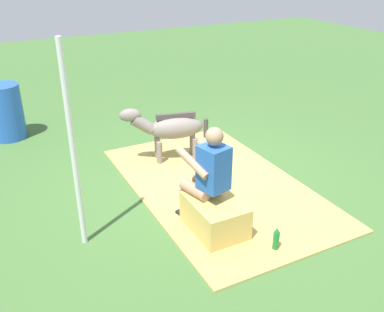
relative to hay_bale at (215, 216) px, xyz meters
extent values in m
plane|color=#426B33|center=(1.11, -0.43, -0.20)|extent=(24.00, 24.00, 0.00)
cube|color=tan|center=(0.89, -0.56, -0.19)|extent=(3.57, 2.15, 0.02)
cube|color=tan|center=(0.00, 0.00, 0.00)|extent=(0.76, 0.54, 0.41)
cylinder|color=tan|center=(0.22, 0.14, 0.27)|extent=(0.42, 0.23, 0.14)
cylinder|color=tan|center=(0.41, 0.19, 0.00)|extent=(0.11, 0.11, 0.41)
cube|color=black|center=(0.41, 0.19, -0.17)|extent=(0.24, 0.15, 0.06)
cylinder|color=tan|center=(0.27, -0.05, 0.27)|extent=(0.42, 0.23, 0.14)
cylinder|color=tan|center=(0.46, 0.00, 0.00)|extent=(0.11, 0.11, 0.41)
cube|color=black|center=(0.46, 0.00, -0.17)|extent=(0.24, 0.15, 0.06)
cube|color=#2659B2|center=(0.05, 0.00, 0.60)|extent=(0.36, 0.34, 0.52)
cylinder|color=tan|center=(0.19, 0.20, 0.65)|extent=(0.51, 0.21, 0.26)
cylinder|color=tan|center=(0.26, -0.11, 0.65)|extent=(0.51, 0.21, 0.26)
sphere|color=tan|center=(0.05, 0.00, 0.98)|extent=(0.20, 0.20, 0.20)
ellipsoid|color=slate|center=(1.92, -0.42, 0.33)|extent=(0.52, 0.89, 0.34)
cylinder|color=slate|center=(1.89, -0.13, -0.02)|extent=(0.09, 0.09, 0.36)
cylinder|color=slate|center=(2.08, -0.17, -0.02)|extent=(0.09, 0.09, 0.36)
cylinder|color=slate|center=(1.75, -0.67, -0.02)|extent=(0.09, 0.09, 0.36)
cylinder|color=slate|center=(1.95, -0.72, -0.02)|extent=(0.09, 0.09, 0.36)
cylinder|color=slate|center=(2.04, 0.06, 0.43)|extent=(0.26, 0.40, 0.33)
ellipsoid|color=slate|center=(2.08, 0.24, 0.59)|extent=(0.23, 0.35, 0.20)
cube|color=#433D3A|center=(1.92, -0.42, 0.52)|extent=(0.20, 0.60, 0.08)
cylinder|color=#433D3A|center=(1.80, -0.88, 0.28)|extent=(0.07, 0.07, 0.30)
cylinder|color=#197233|center=(-0.63, -0.41, -0.09)|extent=(0.07, 0.07, 0.23)
cone|color=#197233|center=(-0.63, -0.41, 0.06)|extent=(0.06, 0.06, 0.06)
cylinder|color=blue|center=(4.04, 1.79, 0.27)|extent=(0.57, 0.57, 0.95)
cylinder|color=silver|center=(0.48, 1.41, 0.94)|extent=(0.06, 0.06, 2.28)
camera|label=1|loc=(-3.63, 2.17, 2.81)|focal=40.60mm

